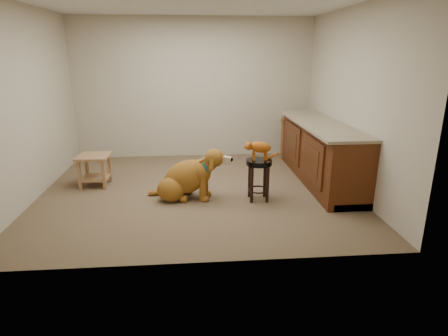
{
  "coord_description": "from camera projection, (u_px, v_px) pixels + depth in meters",
  "views": [
    {
      "loc": [
        -0.05,
        -5.22,
        1.97
      ],
      "look_at": [
        0.37,
        -0.35,
        0.45
      ],
      "focal_mm": 30.0,
      "sensor_mm": 36.0,
      "label": 1
    }
  ],
  "objects": [
    {
      "name": "golden_retriever",
      "position": [
        187.0,
        178.0,
        5.2
      ],
      "size": [
        1.19,
        0.66,
        0.77
      ],
      "rotation": [
        0.0,
        0.0,
        -0.21
      ],
      "color": "brown",
      "rests_on": "ground"
    },
    {
      "name": "tabby_kitten",
      "position": [
        259.0,
        148.0,
        5.0
      ],
      "size": [
        0.49,
        0.17,
        0.31
      ],
      "rotation": [
        0.0,
        0.0,
        -0.01
      ],
      "color": "#A54C10",
      "rests_on": "padded_stool"
    },
    {
      "name": "padded_stool",
      "position": [
        259.0,
        172.0,
        5.1
      ],
      "size": [
        0.35,
        0.35,
        0.58
      ],
      "rotation": [
        0.0,
        0.0,
        -0.01
      ],
      "color": "black",
      "rests_on": "ground"
    },
    {
      "name": "cabinet_run",
      "position": [
        320.0,
        154.0,
        5.87
      ],
      "size": [
        0.7,
        2.56,
        0.94
      ],
      "color": "#50250E",
      "rests_on": "ground"
    },
    {
      "name": "floor",
      "position": [
        197.0,
        190.0,
        5.56
      ],
      "size": [
        4.5,
        4.0,
        0.01
      ],
      "primitive_type": "cube",
      "color": "brown",
      "rests_on": "ground"
    },
    {
      "name": "room_shell",
      "position": [
        195.0,
        75.0,
        5.06
      ],
      "size": [
        4.54,
        4.04,
        2.62
      ],
      "color": "#BBAF97",
      "rests_on": "ground"
    },
    {
      "name": "side_table",
      "position": [
        94.0,
        166.0,
        5.69
      ],
      "size": [
        0.48,
        0.48,
        0.48
      ],
      "rotation": [
        0.0,
        0.0,
        -0.04
      ],
      "color": "#9B7048",
      "rests_on": "ground"
    },
    {
      "name": "wood_stool",
      "position": [
        291.0,
        137.0,
        7.21
      ],
      "size": [
        0.51,
        0.51,
        0.77
      ],
      "rotation": [
        0.0,
        0.0,
        -0.28
      ],
      "color": "brown",
      "rests_on": "ground"
    }
  ]
}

